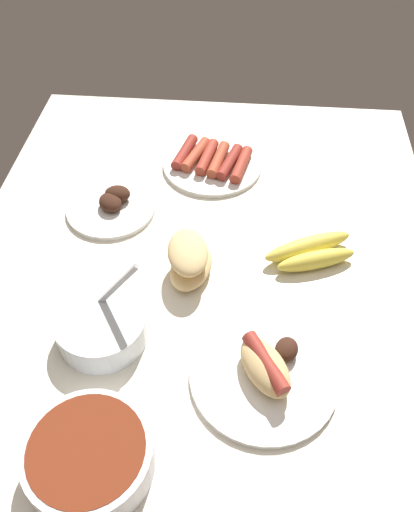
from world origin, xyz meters
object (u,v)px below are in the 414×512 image
(plate_hotdog_assembled, at_px, (265,371))
(bread_stack, at_px, (190,260))
(bowl_chili, at_px, (89,456))
(banana_bunch, at_px, (311,252))
(plate_grilled_meat, at_px, (112,205))
(plate_sausages, at_px, (213,162))
(bowl_coleslaw, at_px, (102,326))

(plate_hotdog_assembled, relative_size, bread_stack, 1.79)
(plate_hotdog_assembled, xyz_separation_m, bowl_chili, (-0.16, 0.23, 0.01))
(banana_bunch, bearing_deg, plate_grilled_meat, 75.34)
(plate_sausages, distance_m, banana_bunch, 0.33)
(plate_hotdog_assembled, bearing_deg, bowl_coleslaw, 78.74)
(plate_hotdog_assembled, relative_size, plate_sausages, 1.05)
(bread_stack, xyz_separation_m, plate_sausages, (0.32, -0.02, -0.02))
(plate_grilled_meat, bearing_deg, bowl_coleslaw, -170.68)
(bowl_chili, bearing_deg, banana_bunch, -37.17)
(plate_sausages, xyz_separation_m, plate_grilled_meat, (-0.16, 0.19, -0.00))
(bowl_chili, bearing_deg, plate_sausages, -9.33)
(plate_sausages, bearing_deg, bread_stack, 177.17)
(bowl_chili, bearing_deg, bowl_coleslaw, 8.24)
(plate_sausages, distance_m, bowl_coleslaw, 0.49)
(banana_bunch, bearing_deg, plate_hotdog_assembled, 162.51)
(banana_bunch, height_order, bowl_chili, bowl_chili)
(plate_hotdog_assembled, xyz_separation_m, bowl_coleslaw, (0.05, 0.27, 0.01))
(plate_sausages, bearing_deg, plate_hotdog_assembled, -166.71)
(banana_bunch, xyz_separation_m, bowl_chili, (-0.42, 0.32, 0.01))
(bowl_chili, bearing_deg, bread_stack, -14.86)
(plate_hotdog_assembled, bearing_deg, plate_sausages, 13.29)
(bowl_coleslaw, bearing_deg, banana_bunch, -59.40)
(plate_sausages, bearing_deg, bowl_chili, 170.67)
(banana_bunch, bearing_deg, bread_stack, 103.98)
(banana_bunch, bearing_deg, bowl_chili, 142.83)
(bread_stack, xyz_separation_m, bowl_chili, (-0.36, 0.10, -0.01))
(plate_sausages, xyz_separation_m, bowl_chili, (-0.68, 0.11, 0.02))
(plate_sausages, relative_size, bowl_chili, 1.26)
(plate_sausages, xyz_separation_m, banana_bunch, (-0.26, -0.20, 0.01))
(bread_stack, height_order, bowl_coleslaw, bowl_coleslaw)
(plate_sausages, bearing_deg, bowl_coleslaw, 163.09)
(bread_stack, relative_size, plate_sausages, 0.59)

